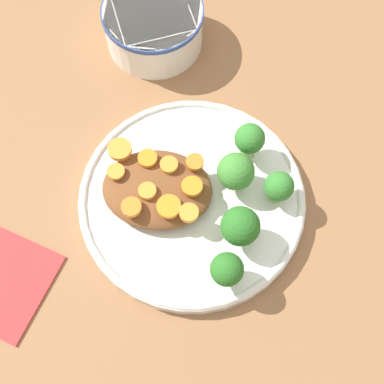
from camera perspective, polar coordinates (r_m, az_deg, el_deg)
name	(u,v)px	position (r m, az deg, el deg)	size (l,w,h in m)	color
ground_plane	(192,203)	(0.61, 0.00, -1.19)	(4.00, 4.00, 0.00)	#8C603D
plate	(192,199)	(0.60, 0.00, -0.78)	(0.25, 0.25, 0.02)	silver
dip_bowl	(154,24)	(0.70, -4.12, 17.42)	(0.13, 0.13, 0.06)	white
stew_mound	(158,188)	(0.58, -3.70, 0.46)	(0.12, 0.09, 0.03)	brown
broccoli_floret_0	(240,227)	(0.55, 5.16, -3.72)	(0.04, 0.04, 0.06)	#759E51
broccoli_floret_1	(236,172)	(0.57, 4.68, 2.15)	(0.04, 0.04, 0.05)	#759E51
broccoli_floret_2	(249,140)	(0.59, 6.15, 5.52)	(0.03, 0.03, 0.05)	#7FA85B
broccoli_floret_3	(279,187)	(0.58, 9.23, 0.52)	(0.03, 0.03, 0.04)	#759E51
broccoli_floret_4	(227,270)	(0.54, 3.73, -8.31)	(0.03, 0.03, 0.05)	#7FA85B
carrot_slice_0	(169,165)	(0.58, -2.47, 2.91)	(0.02, 0.02, 0.01)	orange
carrot_slice_1	(120,149)	(0.59, -7.71, 4.54)	(0.03, 0.03, 0.01)	orange
carrot_slice_2	(147,191)	(0.56, -4.79, 0.11)	(0.02, 0.02, 0.01)	orange
carrot_slice_3	(169,207)	(0.56, -2.50, -1.56)	(0.03, 0.03, 0.01)	orange
carrot_slice_4	(191,189)	(0.56, -0.08, 0.37)	(0.02, 0.02, 0.01)	orange
carrot_slice_5	(116,172)	(0.58, -8.12, 2.17)	(0.02, 0.02, 0.00)	orange
carrot_slice_6	(194,162)	(0.58, 0.25, 3.21)	(0.02, 0.02, 0.01)	orange
carrot_slice_7	(131,207)	(0.56, -6.48, -1.62)	(0.02, 0.02, 0.01)	orange
carrot_slice_8	(148,158)	(0.58, -4.77, 3.61)	(0.02, 0.02, 0.01)	orange
carrot_slice_9	(192,213)	(0.55, 0.00, -2.27)	(0.02, 0.02, 0.01)	orange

